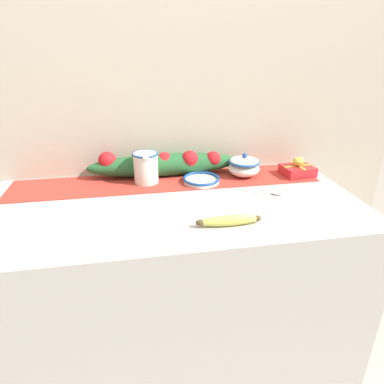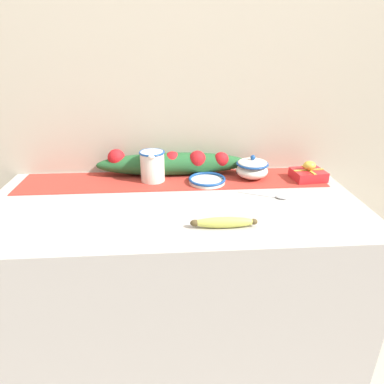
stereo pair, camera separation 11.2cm
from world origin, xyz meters
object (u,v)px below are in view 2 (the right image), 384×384
Objects in this scene: spoon at (278,197)px; gift_box at (308,173)px; banana at (224,222)px; cream_pitcher at (152,165)px; sugar_bowl at (252,168)px; small_dish at (207,180)px.

spoon is 0.24m from gift_box.
banana is 1.53× the size of gift_box.
cream_pitcher is 0.39m from sugar_bowl.
sugar_bowl is 0.19m from small_dish.
small_dish reaches higher than spoon.
cream_pitcher is at bearing 119.77° from banana.
gift_box reaches higher than small_dish.
sugar_bowl reaches higher than banana.
sugar_bowl is 0.89× the size of small_dish.
sugar_bowl is 0.64× the size of banana.
spoon is at bearing -75.37° from sugar_bowl.
cream_pitcher is 0.73× the size of spoon.
banana is 1.20× the size of spoon.
small_dish is 0.40m from gift_box.
cream_pitcher reaches higher than spoon.
sugar_bowl is 0.42m from banana.
gift_box is (0.61, -0.03, -0.04)m from cream_pitcher.
small_dish is 1.10× the size of gift_box.
banana is at bearing -88.12° from small_dish.
banana is (-0.17, -0.38, -0.03)m from sugar_bowl.
small_dish is at bearing 172.23° from spoon.
sugar_bowl is at bearing 130.51° from spoon.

